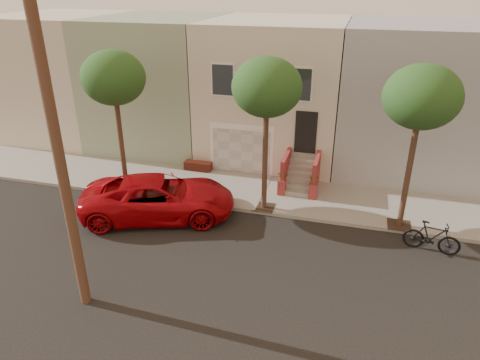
# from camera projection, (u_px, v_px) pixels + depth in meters

# --- Properties ---
(ground) EXTENTS (90.00, 90.00, 0.00)m
(ground) POSITION_uv_depth(u_px,v_px,m) (212.00, 258.00, 15.46)
(ground) COLOR black
(ground) RESTS_ON ground
(sidewalk) EXTENTS (40.00, 3.70, 0.15)m
(sidewalk) POSITION_uv_depth(u_px,v_px,m) (249.00, 191.00, 20.10)
(sidewalk) COLOR gray
(sidewalk) RESTS_ON ground
(house_row) EXTENTS (33.10, 11.70, 7.00)m
(house_row) POSITION_uv_depth(u_px,v_px,m) (277.00, 87.00, 23.70)
(house_row) COLOR #BCB5A1
(house_row) RESTS_ON sidewalk
(tree_left) EXTENTS (2.70, 2.57, 6.30)m
(tree_left) POSITION_uv_depth(u_px,v_px,m) (113.00, 79.00, 17.99)
(tree_left) COLOR #2D2116
(tree_left) RESTS_ON sidewalk
(tree_mid) EXTENTS (2.70, 2.57, 6.30)m
(tree_mid) POSITION_uv_depth(u_px,v_px,m) (267.00, 88.00, 16.41)
(tree_mid) COLOR #2D2116
(tree_mid) RESTS_ON sidewalk
(tree_right) EXTENTS (2.70, 2.57, 6.30)m
(tree_right) POSITION_uv_depth(u_px,v_px,m) (422.00, 98.00, 15.07)
(tree_right) COLOR #2D2116
(tree_right) RESTS_ON sidewalk
(pickup_truck) EXTENTS (6.78, 4.73, 1.72)m
(pickup_truck) POSITION_uv_depth(u_px,v_px,m) (159.00, 197.00, 17.84)
(pickup_truck) COLOR #A1060D
(pickup_truck) RESTS_ON ground
(motorcycle) EXTENTS (2.03, 0.86, 1.18)m
(motorcycle) POSITION_uv_depth(u_px,v_px,m) (432.00, 237.00, 15.60)
(motorcycle) COLOR black
(motorcycle) RESTS_ON ground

